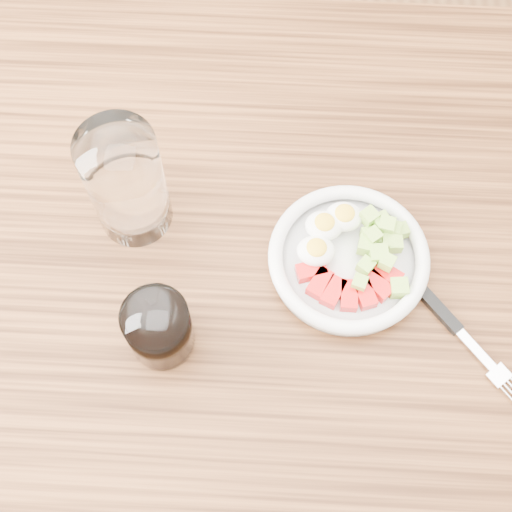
{
  "coord_description": "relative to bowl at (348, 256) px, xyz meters",
  "views": [
    {
      "loc": [
        0.01,
        -0.34,
        1.6
      ],
      "look_at": [
        -0.01,
        0.01,
        0.8
      ],
      "focal_mm": 50.0,
      "sensor_mm": 36.0,
      "label": 1
    }
  ],
  "objects": [
    {
      "name": "bowl",
      "position": [
        0.0,
        0.0,
        0.0
      ],
      "size": [
        0.2,
        0.2,
        0.05
      ],
      "color": "white",
      "rests_on": "dining_table"
    },
    {
      "name": "water_glass",
      "position": [
        -0.27,
        0.05,
        0.07
      ],
      "size": [
        0.09,
        0.09,
        0.17
      ],
      "primitive_type": "cylinder",
      "color": "white",
      "rests_on": "dining_table"
    },
    {
      "name": "dining_table",
      "position": [
        -0.1,
        -0.02,
        -0.12
      ],
      "size": [
        1.5,
        0.9,
        0.77
      ],
      "color": "brown",
      "rests_on": "ground"
    },
    {
      "name": "fork",
      "position": [
        0.12,
        -0.07,
        -0.01
      ],
      "size": [
        0.16,
        0.18,
        0.01
      ],
      "color": "black",
      "rests_on": "dining_table"
    },
    {
      "name": "ground",
      "position": [
        -0.1,
        -0.02,
        -0.79
      ],
      "size": [
        4.0,
        4.0,
        0.0
      ],
      "primitive_type": "plane",
      "color": "brown",
      "rests_on": "ground"
    },
    {
      "name": "coffee_glass",
      "position": [
        -0.22,
        -0.11,
        0.03
      ],
      "size": [
        0.08,
        0.08,
        0.09
      ],
      "color": "white",
      "rests_on": "dining_table"
    }
  ]
}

